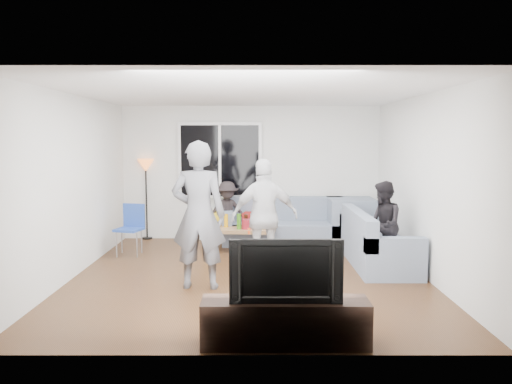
{
  "coord_description": "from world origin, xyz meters",
  "views": [
    {
      "loc": [
        0.1,
        -7.23,
        1.97
      ],
      "look_at": [
        0.1,
        0.6,
        1.15
      ],
      "focal_mm": 35.85,
      "sensor_mm": 36.0,
      "label": 1
    }
  ],
  "objects_px": {
    "coffee_table": "(244,239)",
    "player_left": "(199,215)",
    "side_chair": "(129,230)",
    "spectator_back": "(227,212)",
    "television": "(285,269)",
    "tv_console": "(285,322)",
    "floor_lamp": "(146,200)",
    "spectator_right": "(383,225)",
    "sofa_back_section": "(284,221)",
    "player_right": "(265,217)",
    "sofa_right_section": "(379,238)"
  },
  "relations": [
    {
      "from": "coffee_table",
      "to": "spectator_right",
      "type": "relative_size",
      "value": 0.82
    },
    {
      "from": "spectator_back",
      "to": "television",
      "type": "xyz_separation_m",
      "value": [
        0.82,
        -4.8,
        0.16
      ]
    },
    {
      "from": "floor_lamp",
      "to": "spectator_back",
      "type": "xyz_separation_m",
      "value": [
        1.61,
        -0.4,
        -0.2
      ]
    },
    {
      "from": "spectator_back",
      "to": "tv_console",
      "type": "relative_size",
      "value": 0.73
    },
    {
      "from": "floor_lamp",
      "to": "player_left",
      "type": "distance_m",
      "value": 3.6
    },
    {
      "from": "side_chair",
      "to": "player_left",
      "type": "distance_m",
      "value": 2.42
    },
    {
      "from": "player_right",
      "to": "floor_lamp",
      "type": "bearing_deg",
      "value": -60.07
    },
    {
      "from": "side_chair",
      "to": "player_right",
      "type": "bearing_deg",
      "value": -10.52
    },
    {
      "from": "sofa_back_section",
      "to": "floor_lamp",
      "type": "xyz_separation_m",
      "value": [
        -2.69,
        0.43,
        0.36
      ]
    },
    {
      "from": "coffee_table",
      "to": "television",
      "type": "bearing_deg",
      "value": -83.34
    },
    {
      "from": "coffee_table",
      "to": "spectator_back",
      "type": "height_order",
      "value": "spectator_back"
    },
    {
      "from": "player_right",
      "to": "spectator_back",
      "type": "distance_m",
      "value": 2.3
    },
    {
      "from": "player_left",
      "to": "television",
      "type": "bearing_deg",
      "value": 121.13
    },
    {
      "from": "sofa_back_section",
      "to": "spectator_right",
      "type": "xyz_separation_m",
      "value": [
        1.38,
        -1.88,
        0.24
      ]
    },
    {
      "from": "side_chair",
      "to": "player_right",
      "type": "xyz_separation_m",
      "value": [
        2.28,
        -1.16,
        0.41
      ]
    },
    {
      "from": "spectator_right",
      "to": "television",
      "type": "xyz_separation_m",
      "value": [
        -1.64,
        -2.89,
        0.08
      ]
    },
    {
      "from": "floor_lamp",
      "to": "player_right",
      "type": "bearing_deg",
      "value": -48.6
    },
    {
      "from": "player_right",
      "to": "tv_console",
      "type": "distance_m",
      "value": 2.69
    },
    {
      "from": "coffee_table",
      "to": "player_left",
      "type": "height_order",
      "value": "player_left"
    },
    {
      "from": "player_left",
      "to": "television",
      "type": "distance_m",
      "value": 2.16
    },
    {
      "from": "sofa_right_section",
      "to": "spectator_back",
      "type": "height_order",
      "value": "spectator_back"
    },
    {
      "from": "television",
      "to": "sofa_right_section",
      "type": "bearing_deg",
      "value": 61.98
    },
    {
      "from": "spectator_right",
      "to": "player_left",
      "type": "bearing_deg",
      "value": -65.26
    },
    {
      "from": "player_right",
      "to": "sofa_right_section",
      "type": "bearing_deg",
      "value": -176.91
    },
    {
      "from": "sofa_back_section",
      "to": "player_left",
      "type": "xyz_separation_m",
      "value": [
        -1.29,
        -2.89,
        0.55
      ]
    },
    {
      "from": "spectator_right",
      "to": "tv_console",
      "type": "relative_size",
      "value": 0.84
    },
    {
      "from": "player_left",
      "to": "tv_console",
      "type": "height_order",
      "value": "player_left"
    },
    {
      "from": "sofa_right_section",
      "to": "television",
      "type": "bearing_deg",
      "value": 151.98
    },
    {
      "from": "floor_lamp",
      "to": "coffee_table",
      "type": "bearing_deg",
      "value": -27.96
    },
    {
      "from": "sofa_back_section",
      "to": "player_right",
      "type": "bearing_deg",
      "value": -100.72
    },
    {
      "from": "floor_lamp",
      "to": "player_right",
      "type": "height_order",
      "value": "player_right"
    },
    {
      "from": "sofa_right_section",
      "to": "floor_lamp",
      "type": "bearing_deg",
      "value": 62.5
    },
    {
      "from": "spectator_right",
      "to": "sofa_right_section",
      "type": "bearing_deg",
      "value": -175.96
    },
    {
      "from": "sofa_right_section",
      "to": "player_left",
      "type": "bearing_deg",
      "value": 114.14
    },
    {
      "from": "floor_lamp",
      "to": "spectator_right",
      "type": "distance_m",
      "value": 4.68
    },
    {
      "from": "player_right",
      "to": "television",
      "type": "xyz_separation_m",
      "value": [
        0.15,
        -2.62,
        -0.1
      ]
    },
    {
      "from": "player_right",
      "to": "spectator_right",
      "type": "xyz_separation_m",
      "value": [
        1.79,
        0.28,
        -0.17
      ]
    },
    {
      "from": "player_right",
      "to": "tv_console",
      "type": "bearing_deg",
      "value": 81.88
    },
    {
      "from": "spectator_back",
      "to": "coffee_table",
      "type": "bearing_deg",
      "value": -71.19
    },
    {
      "from": "side_chair",
      "to": "spectator_right",
      "type": "height_order",
      "value": "spectator_right"
    },
    {
      "from": "spectator_back",
      "to": "television",
      "type": "height_order",
      "value": "spectator_back"
    },
    {
      "from": "player_left",
      "to": "spectator_right",
      "type": "xyz_separation_m",
      "value": [
        2.67,
        1.01,
        -0.31
      ]
    },
    {
      "from": "coffee_table",
      "to": "player_left",
      "type": "xyz_separation_m",
      "value": [
        -0.55,
        -2.28,
        0.77
      ]
    },
    {
      "from": "floor_lamp",
      "to": "player_left",
      "type": "height_order",
      "value": "player_left"
    },
    {
      "from": "side_chair",
      "to": "tv_console",
      "type": "xyz_separation_m",
      "value": [
        2.43,
        -3.78,
        -0.21
      ]
    },
    {
      "from": "player_left",
      "to": "spectator_right",
      "type": "distance_m",
      "value": 2.87
    },
    {
      "from": "sofa_back_section",
      "to": "player_left",
      "type": "height_order",
      "value": "player_left"
    },
    {
      "from": "tv_console",
      "to": "player_left",
      "type": "bearing_deg",
      "value": 118.73
    },
    {
      "from": "side_chair",
      "to": "television",
      "type": "height_order",
      "value": "television"
    },
    {
      "from": "spectator_back",
      "to": "television",
      "type": "relative_size",
      "value": 1.1
    }
  ]
}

